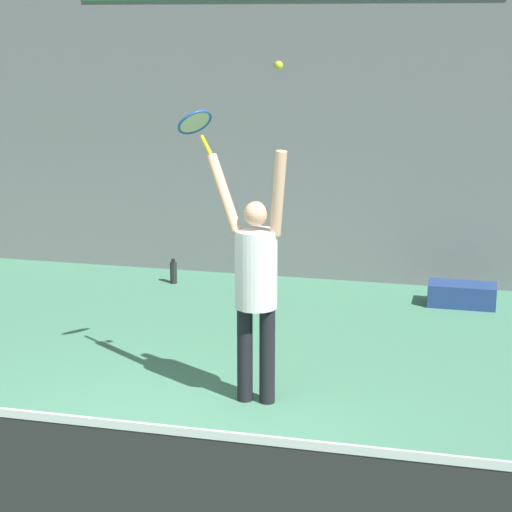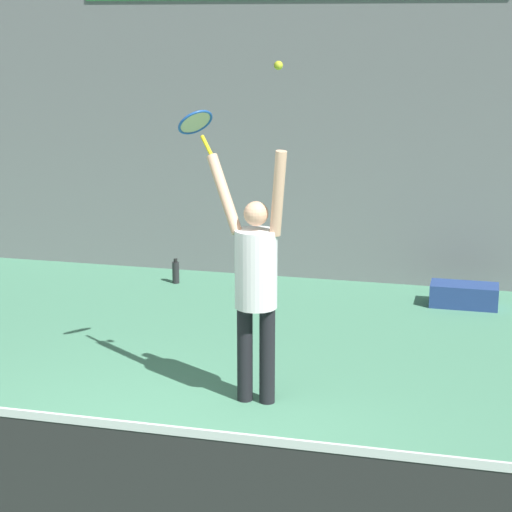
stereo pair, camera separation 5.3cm
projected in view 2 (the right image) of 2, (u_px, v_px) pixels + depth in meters
ground_plane at (127, 468)px, 6.58m from camera, size 18.00×18.00×0.00m
back_wall at (287, 72)px, 10.95m from camera, size 18.00×0.10×5.00m
court_net at (45, 486)px, 5.31m from camera, size 8.06×0.07×1.06m
tennis_player at (256, 279)px, 7.49m from camera, size 0.76×0.46×2.12m
tennis_racket at (196, 124)px, 7.68m from camera, size 0.39×0.39×0.38m
tennis_ball at (278, 65)px, 6.99m from camera, size 0.07×0.07×0.07m
water_bottle at (176, 272)px, 11.20m from camera, size 0.08×0.08×0.30m
equipment_bag at (464, 295)px, 10.29m from camera, size 0.74×0.36×0.25m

